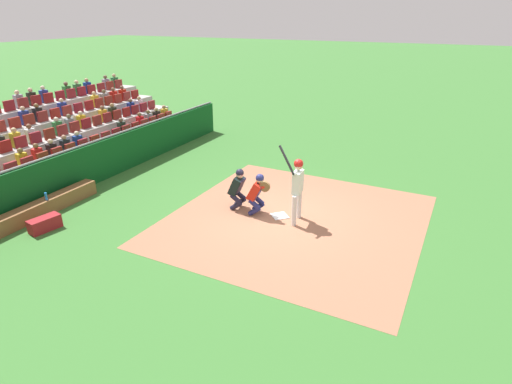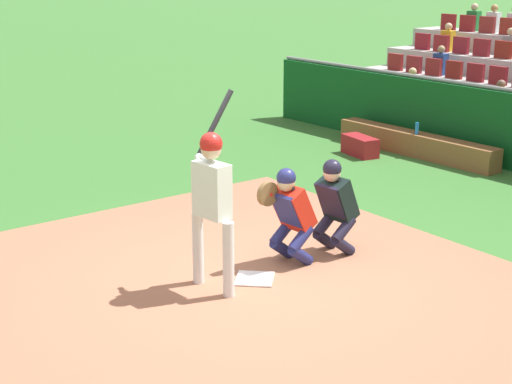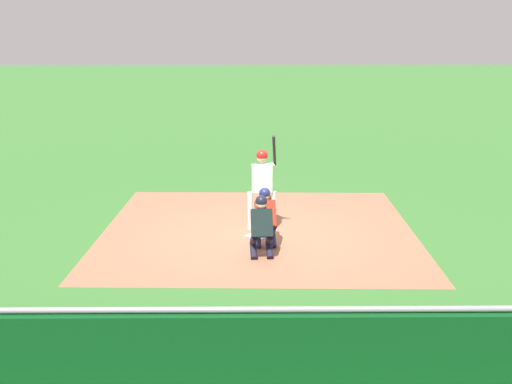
{
  "view_description": "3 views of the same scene",
  "coord_description": "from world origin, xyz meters",
  "px_view_note": "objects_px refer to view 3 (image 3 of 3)",
  "views": [
    {
      "loc": [
        10.1,
        4.13,
        5.45
      ],
      "look_at": [
        0.52,
        -0.51,
        0.87
      ],
      "focal_mm": 29.37,
      "sensor_mm": 36.0,
      "label": 1
    },
    {
      "loc": [
        -6.76,
        5.35,
        3.68
      ],
      "look_at": [
        0.19,
        -0.17,
        1.02
      ],
      "focal_mm": 54.89,
      "sensor_mm": 36.0,
      "label": 2
    },
    {
      "loc": [
        -0.16,
        -13.05,
        4.34
      ],
      "look_at": [
        -0.06,
        -0.36,
        1.11
      ],
      "focal_mm": 43.34,
      "sensor_mm": 36.0,
      "label": 3
    }
  ],
  "objects_px": {
    "batter_at_plate": "(262,180)",
    "home_plate_umpire": "(262,224)",
    "catcher_crouching": "(265,214)",
    "dugout_bench": "(499,379)",
    "water_bottle_on_bench": "(491,351)",
    "home_plate_marker": "(258,236)"
  },
  "relations": [
    {
      "from": "dugout_bench",
      "to": "water_bottle_on_bench",
      "type": "height_order",
      "value": "water_bottle_on_bench"
    },
    {
      "from": "catcher_crouching",
      "to": "home_plate_marker",
      "type": "bearing_deg",
      "value": 101.98
    },
    {
      "from": "catcher_crouching",
      "to": "water_bottle_on_bench",
      "type": "relative_size",
      "value": 5.55
    },
    {
      "from": "catcher_crouching",
      "to": "dugout_bench",
      "type": "height_order",
      "value": "catcher_crouching"
    },
    {
      "from": "catcher_crouching",
      "to": "water_bottle_on_bench",
      "type": "xyz_separation_m",
      "value": [
        2.66,
        -5.52,
        -0.16
      ]
    },
    {
      "from": "home_plate_umpire",
      "to": "dugout_bench",
      "type": "height_order",
      "value": "home_plate_umpire"
    },
    {
      "from": "home_plate_marker",
      "to": "home_plate_umpire",
      "type": "distance_m",
      "value": 1.5
    },
    {
      "from": "dugout_bench",
      "to": "water_bottle_on_bench",
      "type": "distance_m",
      "value": 0.36
    },
    {
      "from": "batter_at_plate",
      "to": "home_plate_umpire",
      "type": "xyz_separation_m",
      "value": [
        -0.05,
        -1.87,
        -0.46
      ]
    },
    {
      "from": "home_plate_umpire",
      "to": "home_plate_marker",
      "type": "bearing_deg",
      "value": 91.94
    },
    {
      "from": "home_plate_marker",
      "to": "catcher_crouching",
      "type": "bearing_deg",
      "value": -78.02
    },
    {
      "from": "batter_at_plate",
      "to": "dugout_bench",
      "type": "xyz_separation_m",
      "value": [
        2.8,
        -6.79,
        -0.95
      ]
    },
    {
      "from": "home_plate_umpire",
      "to": "dugout_bench",
      "type": "xyz_separation_m",
      "value": [
        2.85,
        -4.92,
        -0.48
      ]
    },
    {
      "from": "batter_at_plate",
      "to": "water_bottle_on_bench",
      "type": "xyz_separation_m",
      "value": [
        2.7,
        -6.7,
        -0.61
      ]
    },
    {
      "from": "catcher_crouching",
      "to": "home_plate_umpire",
      "type": "distance_m",
      "value": 0.69
    },
    {
      "from": "home_plate_marker",
      "to": "batter_at_plate",
      "type": "height_order",
      "value": "batter_at_plate"
    },
    {
      "from": "catcher_crouching",
      "to": "home_plate_umpire",
      "type": "height_order",
      "value": "home_plate_umpire"
    },
    {
      "from": "home_plate_marker",
      "to": "dugout_bench",
      "type": "relative_size",
      "value": 0.12
    },
    {
      "from": "batter_at_plate",
      "to": "water_bottle_on_bench",
      "type": "bearing_deg",
      "value": -68.07
    },
    {
      "from": "home_plate_umpire",
      "to": "water_bottle_on_bench",
      "type": "distance_m",
      "value": 5.56
    },
    {
      "from": "catcher_crouching",
      "to": "water_bottle_on_bench",
      "type": "height_order",
      "value": "catcher_crouching"
    },
    {
      "from": "home_plate_marker",
      "to": "dugout_bench",
      "type": "distance_m",
      "value": 6.9
    }
  ]
}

